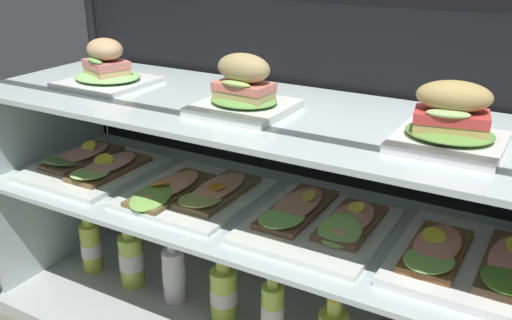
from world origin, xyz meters
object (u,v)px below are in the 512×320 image
(open_sandwich_tray_mid_left, at_px, (473,261))
(juice_bottle_front_middle, at_px, (90,246))
(juice_bottle_back_left, at_px, (224,292))
(open_sandwich_tray_far_right, at_px, (93,165))
(juice_bottle_back_center, at_px, (174,273))
(plated_roll_sandwich_far_right, at_px, (106,69))
(juice_bottle_back_right, at_px, (132,257))
(open_sandwich_tray_near_right_corner, at_px, (193,192))
(plated_roll_sandwich_near_right_corner, at_px, (451,123))
(open_sandwich_tray_far_left, at_px, (318,220))
(plated_roll_sandwich_far_left, at_px, (244,92))
(juice_bottle_front_second, at_px, (273,311))

(open_sandwich_tray_mid_left, height_order, juice_bottle_front_middle, open_sandwich_tray_mid_left)
(juice_bottle_back_left, bearing_deg, open_sandwich_tray_mid_left, -1.95)
(open_sandwich_tray_far_right, bearing_deg, juice_bottle_back_center, 6.45)
(plated_roll_sandwich_far_right, distance_m, open_sandwich_tray_far_right, 0.28)
(juice_bottle_front_middle, relative_size, juice_bottle_back_right, 0.94)
(open_sandwich_tray_near_right_corner, xyz_separation_m, juice_bottle_back_center, (-0.10, 0.03, -0.28))
(plated_roll_sandwich_near_right_corner, relative_size, open_sandwich_tray_mid_left, 0.59)
(plated_roll_sandwich_near_right_corner, bearing_deg, juice_bottle_front_middle, 177.81)
(open_sandwich_tray_far_left, relative_size, juice_bottle_back_left, 1.60)
(plated_roll_sandwich_far_left, relative_size, juice_bottle_back_left, 0.97)
(plated_roll_sandwich_far_left, distance_m, open_sandwich_tray_far_right, 0.57)
(plated_roll_sandwich_far_right, distance_m, juice_bottle_back_left, 0.65)
(open_sandwich_tray_far_right, xyz_separation_m, juice_bottle_front_second, (0.56, 0.01, -0.28))
(plated_roll_sandwich_far_left, bearing_deg, open_sandwich_tray_far_right, 178.36)
(plated_roll_sandwich_far_right, height_order, open_sandwich_tray_far_right, plated_roll_sandwich_far_right)
(open_sandwich_tray_mid_left, height_order, juice_bottle_back_right, open_sandwich_tray_mid_left)
(plated_roll_sandwich_near_right_corner, bearing_deg, open_sandwich_tray_mid_left, 16.55)
(plated_roll_sandwich_far_left, relative_size, open_sandwich_tray_far_right, 0.60)
(plated_roll_sandwich_far_left, distance_m, juice_bottle_back_center, 0.62)
(juice_bottle_front_middle, bearing_deg, plated_roll_sandwich_near_right_corner, -2.19)
(plated_roll_sandwich_near_right_corner, height_order, open_sandwich_tray_mid_left, plated_roll_sandwich_near_right_corner)
(open_sandwich_tray_near_right_corner, bearing_deg, open_sandwich_tray_far_left, 3.28)
(open_sandwich_tray_far_right, bearing_deg, plated_roll_sandwich_far_left, -1.64)
(juice_bottle_back_left, relative_size, juice_bottle_front_second, 0.96)
(plated_roll_sandwich_far_right, relative_size, juice_bottle_back_center, 1.03)
(juice_bottle_back_center, distance_m, juice_bottle_front_second, 0.32)
(plated_roll_sandwich_far_left, bearing_deg, juice_bottle_front_second, 18.70)
(plated_roll_sandwich_far_left, height_order, juice_bottle_back_center, plated_roll_sandwich_far_left)
(open_sandwich_tray_near_right_corner, distance_m, juice_bottle_front_second, 0.36)
(open_sandwich_tray_near_right_corner, relative_size, juice_bottle_front_middle, 1.68)
(juice_bottle_back_center, relative_size, juice_bottle_back_left, 0.99)
(juice_bottle_front_middle, xyz_separation_m, juice_bottle_back_right, (0.16, 0.01, 0.01))
(plated_roll_sandwich_far_right, xyz_separation_m, open_sandwich_tray_near_right_corner, (0.27, -0.02, -0.27))
(open_sandwich_tray_far_left, bearing_deg, plated_roll_sandwich_far_right, 179.62)
(open_sandwich_tray_far_left, xyz_separation_m, juice_bottle_back_left, (-0.26, 0.01, -0.29))
(plated_roll_sandwich_near_right_corner, bearing_deg, juice_bottle_front_second, 176.09)
(open_sandwich_tray_far_right, bearing_deg, juice_bottle_front_middle, 164.23)
(open_sandwich_tray_far_right, height_order, juice_bottle_back_right, open_sandwich_tray_far_right)
(open_sandwich_tray_mid_left, relative_size, juice_bottle_front_second, 1.54)
(plated_roll_sandwich_far_left, bearing_deg, juice_bottle_back_right, 173.89)
(juice_bottle_front_middle, distance_m, juice_bottle_back_right, 0.16)
(juice_bottle_front_middle, bearing_deg, plated_roll_sandwich_far_left, -3.55)
(juice_bottle_back_center, bearing_deg, plated_roll_sandwich_far_right, -177.14)
(open_sandwich_tray_far_right, height_order, juice_bottle_back_left, open_sandwich_tray_far_right)
(plated_roll_sandwich_far_right, xyz_separation_m, plated_roll_sandwich_far_left, (0.43, -0.03, 0.00))
(open_sandwich_tray_far_right, distance_m, open_sandwich_tray_far_left, 0.67)
(juice_bottle_back_center, height_order, juice_bottle_front_second, juice_bottle_front_second)
(plated_roll_sandwich_far_left, xyz_separation_m, juice_bottle_back_center, (-0.25, 0.04, -0.56))
(juice_bottle_back_right, relative_size, juice_bottle_back_left, 1.05)
(juice_bottle_back_right, bearing_deg, juice_bottle_front_second, -2.61)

